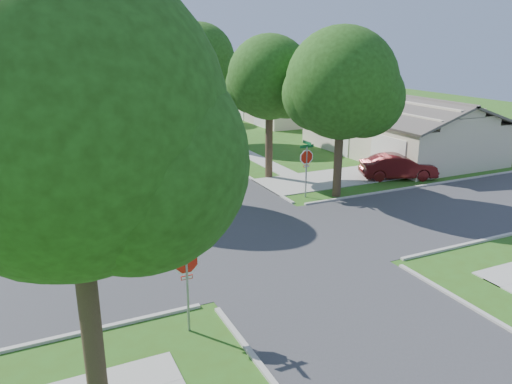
{
  "coord_description": "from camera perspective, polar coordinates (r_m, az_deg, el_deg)",
  "views": [
    {
      "loc": [
        -8.26,
        -16.76,
        7.99
      ],
      "look_at": [
        0.53,
        1.94,
        1.6
      ],
      "focal_mm": 35.0,
      "sensor_mm": 36.0,
      "label": 1
    }
  ],
  "objects": [
    {
      "name": "car_driveway",
      "position": [
        30.64,
        15.95,
        2.8
      ],
      "size": [
        4.67,
        3.05,
        1.45
      ],
      "primitive_type": "imported",
      "rotation": [
        0.0,
        0.0,
        1.19
      ],
      "color": "#4F1011",
      "rests_on": "ground"
    },
    {
      "name": "sidewalk_nw",
      "position": [
        43.55,
        -22.01,
        5.39
      ],
      "size": [
        1.2,
        40.0,
        0.04
      ],
      "primitive_type": "cube",
      "color": "#9E9B91",
      "rests_on": "ground"
    },
    {
      "name": "tree_sw_corner",
      "position": [
        9.95,
        -20.15,
        6.15
      ],
      "size": [
        6.21,
        6.0,
        9.55
      ],
      "color": "#38281C",
      "rests_on": "ground"
    },
    {
      "name": "driveway",
      "position": [
        29.9,
        8.6,
        1.54
      ],
      "size": [
        8.8,
        3.6,
        0.05
      ],
      "primitive_type": "cube",
      "color": "#9E9B91",
      "rests_on": "ground"
    },
    {
      "name": "road_ns",
      "position": [
        20.32,
        0.97,
        -5.96
      ],
      "size": [
        7.0,
        100.0,
        0.02
      ],
      "primitive_type": "cube",
      "color": "#333335",
      "rests_on": "ground"
    },
    {
      "name": "stop_sign_ne",
      "position": [
        25.77,
        5.79,
        3.73
      ],
      "size": [
        1.05,
        0.8,
        2.98
      ],
      "color": "gray",
      "rests_on": "ground"
    },
    {
      "name": "tree_w_far",
      "position": [
        50.95,
        -21.7,
        13.22
      ],
      "size": [
        4.76,
        4.6,
        8.04
      ],
      "color": "#38281C",
      "rests_on": "ground"
    },
    {
      "name": "tree_e_far",
      "position": [
        52.44,
        -11.17,
        14.68
      ],
      "size": [
        5.17,
        5.0,
        8.72
      ],
      "color": "#38281C",
      "rests_on": "ground"
    },
    {
      "name": "car_curb_west",
      "position": [
        59.53,
        -20.39,
        9.15
      ],
      "size": [
        2.42,
        5.31,
        1.51
      ],
      "primitive_type": "imported",
      "rotation": [
        0.0,
        0.0,
        3.2
      ],
      "color": "black",
      "rests_on": "ground"
    },
    {
      "name": "tree_e_mid",
      "position": [
        39.98,
        -6.37,
        14.59
      ],
      "size": [
        5.59,
        5.4,
        9.21
      ],
      "color": "#38281C",
      "rests_on": "ground"
    },
    {
      "name": "stop_sign_sw",
      "position": [
        13.91,
        -7.97,
        -8.35
      ],
      "size": [
        1.05,
        0.8,
        2.98
      ],
      "color": "gray",
      "rests_on": "ground"
    },
    {
      "name": "tree_w_mid",
      "position": [
        37.97,
        -20.32,
        13.9
      ],
      "size": [
        5.8,
        5.6,
        9.56
      ],
      "color": "#38281C",
      "rests_on": "ground"
    },
    {
      "name": "tree_ne_corner",
      "position": [
        25.67,
        9.86,
        11.58
      ],
      "size": [
        5.8,
        5.6,
        8.66
      ],
      "color": "#38281C",
      "rests_on": "ground"
    },
    {
      "name": "house_ne_far",
      "position": [
        52.19,
        2.75,
        10.04
      ],
      "size": [
        8.42,
        13.6,
        4.23
      ],
      "color": "beige",
      "rests_on": "ground"
    },
    {
      "name": "house_ne_near",
      "position": [
        37.42,
        15.82,
        6.58
      ],
      "size": [
        8.42,
        13.6,
        4.23
      ],
      "color": "beige",
      "rests_on": "ground"
    },
    {
      "name": "tree_w_near",
      "position": [
        26.08,
        -17.57,
        12.29
      ],
      "size": [
        5.38,
        5.2,
        8.97
      ],
      "color": "#38281C",
      "rests_on": "ground"
    },
    {
      "name": "car_curb_east",
      "position": [
        43.28,
        -12.3,
        7.16
      ],
      "size": [
        2.12,
        4.51,
        1.49
      ],
      "primitive_type": "imported",
      "rotation": [
        0.0,
        0.0,
        -0.09
      ],
      "color": "black",
      "rests_on": "ground"
    },
    {
      "name": "sidewalk_ne",
      "position": [
        45.8,
        -6.58,
        7.05
      ],
      "size": [
        1.2,
        40.0,
        0.04
      ],
      "primitive_type": "cube",
      "color": "#9E9B91",
      "rests_on": "ground"
    },
    {
      "name": "tree_e_near",
      "position": [
        28.96,
        1.64,
        12.53
      ],
      "size": [
        4.97,
        4.8,
        8.28
      ],
      "color": "#38281C",
      "rests_on": "ground"
    },
    {
      "name": "ground",
      "position": [
        20.32,
        0.97,
        -5.97
      ],
      "size": [
        100.0,
        100.0,
        0.0
      ],
      "primitive_type": "plane",
      "color": "#335717",
      "rests_on": "ground"
    }
  ]
}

